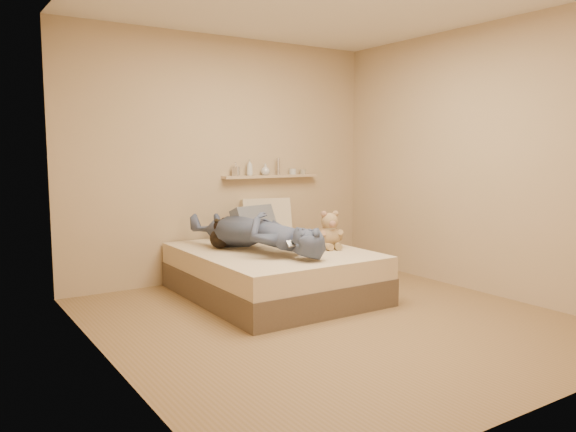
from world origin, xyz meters
TOP-DOWN VIEW (x-y plane):
  - room at (0.00, 0.00)m, footprint 3.80×3.80m
  - bed at (0.00, 0.93)m, footprint 1.50×1.90m
  - game_console at (-0.09, 0.39)m, footprint 0.17×0.09m
  - teddy_bear at (0.50, 0.68)m, footprint 0.29×0.30m
  - dark_plush at (-0.39, 1.26)m, footprint 0.19×0.19m
  - pillow_cream at (0.43, 1.76)m, footprint 0.59×0.37m
  - pillow_grey at (0.21, 1.62)m, footprint 0.55×0.37m
  - person at (-0.18, 0.92)m, footprint 0.91×1.67m
  - wall_shelf at (0.55, 1.84)m, footprint 1.20×0.12m
  - shelf_bottles at (0.45, 1.84)m, footprint 0.97×0.14m

SIDE VIEW (x-z plane):
  - bed at x=0.00m, z-range 0.00..0.45m
  - dark_plush at x=-0.39m, z-range 0.43..0.73m
  - game_console at x=-0.09m, z-range 0.57..0.62m
  - teddy_bear at x=0.50m, z-range 0.42..0.79m
  - pillow_grey at x=0.21m, z-range 0.44..0.80m
  - person at x=-0.18m, z-range 0.45..0.83m
  - pillow_cream at x=0.43m, z-range 0.44..0.86m
  - wall_shelf at x=0.55m, z-range 1.09..1.11m
  - shelf_bottles at x=0.45m, z-range 1.09..1.28m
  - room at x=0.00m, z-range -0.60..3.20m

